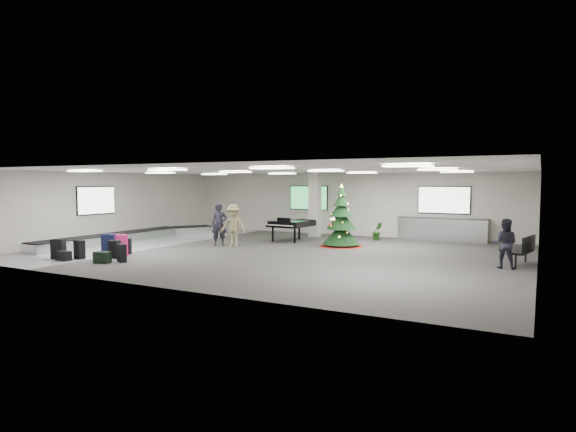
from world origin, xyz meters
The scene contains 22 objects.
ground centered at (0.00, 0.00, 0.00)m, with size 18.00×18.00×0.00m, color #353330.
room_envelope centered at (-0.38, 0.67, 2.33)m, with size 18.02×14.02×3.21m.
baggage_carousel centered at (-7.84, -0.08, 0.21)m, with size 2.28×9.71×0.43m.
service_counter centered at (5.00, 6.65, 0.55)m, with size 4.05×0.65×1.08m.
suitcase_0 centered at (-5.47, -4.76, 0.33)m, with size 0.47×0.33×0.69m.
suitcase_1 centered at (-4.47, -4.08, 0.32)m, with size 0.42×0.22×0.66m.
pink_suitcase centered at (-4.72, -3.51, 0.39)m, with size 0.57×0.45×0.81m.
suitcase_3 centered at (-4.91, -3.14, 0.30)m, with size 0.45×0.37×0.62m.
navy_suitcase centered at (-5.43, -3.47, 0.38)m, with size 0.56×0.43×0.79m.
suitcase_5 centered at (-6.14, -5.11, 0.35)m, with size 0.52×0.37×0.73m.
green_duffel centered at (-4.07, -4.98, 0.19)m, with size 0.60×0.36×0.39m.
suitcase_7 centered at (-3.63, -4.53, 0.31)m, with size 0.48×0.39×0.63m.
suitcase_8 centered at (-5.72, -2.84, 0.33)m, with size 0.50×0.38×0.68m.
black_duffel centered at (-5.61, -5.28, 0.17)m, with size 0.53×0.32×0.35m.
christmas_tree centered at (1.54, 2.75, 0.92)m, with size 1.88×1.88×2.68m.
grand_piano centered at (-1.23, 3.43, 0.80)m, with size 1.67×2.07×1.12m.
bench centered at (8.60, 1.30, 0.54)m, with size 0.82×1.59×0.96m.
traveler_a centered at (-3.18, 0.50, 0.90)m, with size 0.66×0.43×1.81m, color black.
traveler_b centered at (-2.51, 0.59, 0.90)m, with size 1.16×0.67×1.79m, color olive.
traveler_bench centered at (8.06, 0.22, 0.79)m, with size 0.77×0.60×1.58m, color black.
potted_plant_left centered at (2.25, 5.56, 0.43)m, with size 0.48×0.39×0.87m, color #143F15.
potted_plant_right centered at (7.75, 5.79, 0.44)m, with size 0.49×0.49×0.88m, color #143F15.
Camera 1 is at (9.04, -16.32, 2.72)m, focal length 30.00 mm.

